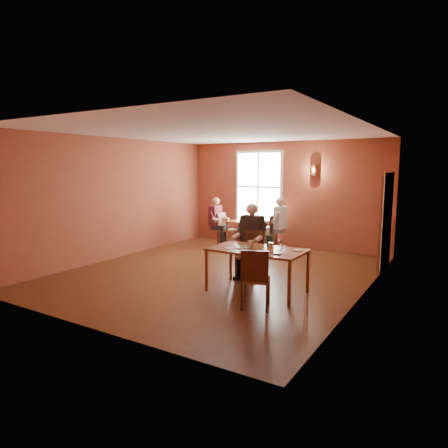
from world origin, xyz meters
The scene contains 30 objects.
ground centered at (0.00, 0.00, 0.00)m, with size 6.00×7.00×0.01m, color brown.
wall_back centered at (0.00, 3.50, 1.50)m, with size 6.00×0.04×3.00m, color brown.
wall_front centered at (0.00, -3.50, 1.50)m, with size 6.00×0.04×3.00m, color brown.
wall_left centered at (-3.00, 0.00, 1.50)m, with size 0.04×7.00×3.00m, color brown.
wall_right centered at (3.00, 0.00, 1.50)m, with size 0.04×7.00×3.00m, color brown.
ceiling centered at (0.00, 0.00, 3.00)m, with size 6.00×7.00×0.04m, color white.
window centered at (-0.80, 3.45, 1.70)m, with size 1.36×0.10×1.96m, color white.
door centered at (2.94, 2.30, 1.05)m, with size 0.12×1.04×2.10m, color maroon.
wall_sconce centered at (0.90, 3.40, 2.20)m, with size 0.16×0.16×0.28m, color brown.
main_table centered at (1.29, -0.75, 0.40)m, with size 1.71×0.96×0.80m, color brown, non-canonical shape.
chair_diner_main centered at (0.79, -0.10, 0.50)m, with size 0.44×0.44×1.00m, color brown, non-canonical shape.
diner_main centered at (0.79, -0.13, 0.74)m, with size 0.59×0.59×1.48m, color black, non-canonical shape.
chair_empty centered at (1.65, -1.51, 0.49)m, with size 0.44×0.44×0.99m, color brown, non-canonical shape.
plate_food centered at (1.00, -0.79, 0.82)m, with size 0.31×0.31×0.04m, color white.
sandwich centered at (1.14, -0.72, 0.86)m, with size 0.09×0.09×0.12m, color tan.
goblet_a centered at (1.70, -0.66, 0.91)m, with size 0.08×0.08×0.21m, color white, non-canonical shape.
goblet_b centered at (1.85, -0.88, 0.90)m, with size 0.08×0.08×0.20m, color white, non-canonical shape.
goblet_c centered at (1.64, -0.92, 0.90)m, with size 0.08×0.08×0.20m, color white, non-canonical shape.
menu_stand centered at (1.41, -0.47, 0.91)m, with size 0.13×0.07×0.22m, color #1E3C26.
knife centered at (1.26, -0.96, 0.80)m, with size 0.23×0.02×0.00m, color silver.
napkin centered at (0.86, -0.93, 0.81)m, with size 0.20×0.20×0.01m, color white.
side_plate centered at (1.97, -0.50, 0.81)m, with size 0.20×0.20×0.02m, color silver.
sunglasses centered at (1.80, -1.02, 0.81)m, with size 0.14×0.04×0.02m, color black.
second_table centered at (-0.85, 2.80, 0.38)m, with size 0.87×0.87×0.77m, color brown, non-canonical shape.
chair_diner_white centered at (-0.20, 2.80, 0.49)m, with size 0.43×0.43×0.98m, color #3E1F0F, non-canonical shape.
diner_white centered at (-0.17, 2.80, 0.71)m, with size 0.56×0.56×1.41m, color silver, non-canonical shape.
chair_diner_maroon centered at (-1.50, 2.80, 0.47)m, with size 0.42×0.42×0.95m, color #3F2615, non-canonical shape.
diner_maroon centered at (-1.53, 2.80, 0.67)m, with size 0.54×0.54×1.35m, color maroon, non-canonical shape.
cup_a centered at (-0.66, 2.66, 0.82)m, with size 0.13×0.13×0.10m, color white.
cup_b centered at (-0.99, 2.89, 0.81)m, with size 0.10×0.10×0.09m, color silver.
Camera 1 is at (4.49, -7.13, 2.27)m, focal length 32.00 mm.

